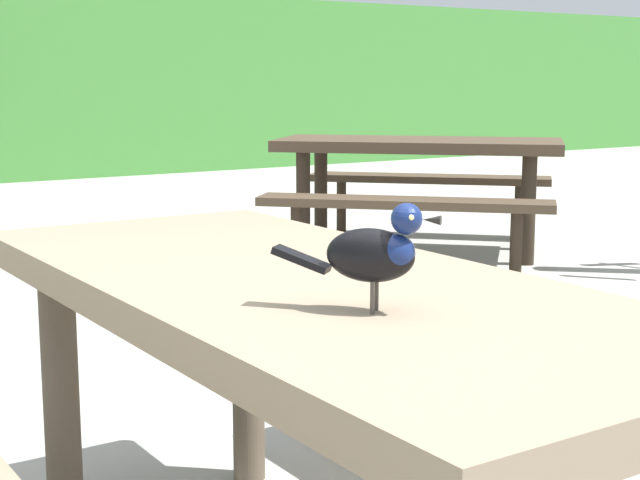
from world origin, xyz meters
TOP-DOWN VIEW (x-y plane):
  - picnic_table_foreground at (0.26, 0.27)m, footprint 1.69×1.80m
  - bird_grackle at (0.20, -0.06)m, footprint 0.20×0.24m
  - picnic_table_mid_left at (3.22, 3.52)m, footprint 2.40×2.40m

SIDE VIEW (x-z plane):
  - picnic_table_foreground at x=0.26m, z-range 0.19..0.93m
  - picnic_table_mid_left at x=3.22m, z-range 0.19..0.93m
  - bird_grackle at x=0.20m, z-range 0.75..0.94m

